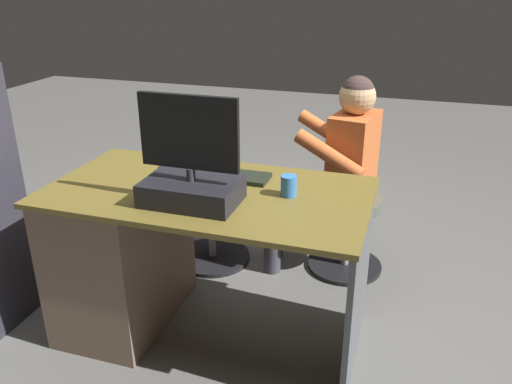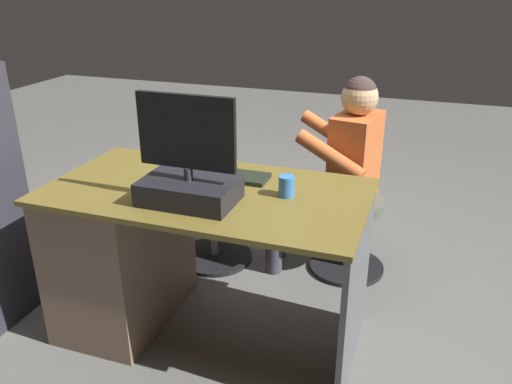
% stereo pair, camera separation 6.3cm
% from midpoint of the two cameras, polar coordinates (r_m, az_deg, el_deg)
% --- Properties ---
extents(ground_plane, '(10.00, 10.00, 0.00)m').
position_cam_midpoint_polar(ground_plane, '(2.90, -1.14, -10.61)').
color(ground_plane, '#5C5B57').
extents(desk, '(1.38, 0.74, 0.75)m').
position_cam_midpoint_polar(desk, '(2.54, -12.03, -5.95)').
color(desk, brown).
rests_on(desk, ground_plane).
extents(monitor, '(0.41, 0.25, 0.44)m').
position_cam_midpoint_polar(monitor, '(2.07, -6.55, 1.78)').
color(monitor, black).
rests_on(monitor, desk).
extents(keyboard, '(0.42, 0.14, 0.02)m').
position_cam_midpoint_polar(keyboard, '(2.36, -2.89, 1.92)').
color(keyboard, black).
rests_on(keyboard, desk).
extents(computer_mouse, '(0.06, 0.10, 0.04)m').
position_cam_midpoint_polar(computer_mouse, '(2.46, -9.22, 2.72)').
color(computer_mouse, '#2E2026').
rests_on(computer_mouse, desk).
extents(cup, '(0.07, 0.07, 0.09)m').
position_cam_midpoint_polar(cup, '(2.14, 4.22, 0.64)').
color(cup, '#3372BF').
rests_on(cup, desk).
extents(tv_remote, '(0.08, 0.16, 0.02)m').
position_cam_midpoint_polar(tv_remote, '(2.35, -9.90, 1.51)').
color(tv_remote, black).
rests_on(tv_remote, desk).
extents(office_chair_teddy, '(0.45, 0.45, 0.45)m').
position_cam_midpoint_polar(office_chair_teddy, '(3.06, -4.09, -2.97)').
color(office_chair_teddy, black).
rests_on(office_chair_teddy, ground_plane).
extents(teddy_bear, '(0.23, 0.24, 0.33)m').
position_cam_midpoint_polar(teddy_bear, '(2.94, -4.18, 3.04)').
color(teddy_bear, '#DBB37D').
rests_on(teddy_bear, office_chair_teddy).
extents(visitor_chair, '(0.43, 0.43, 0.45)m').
position_cam_midpoint_polar(visitor_chair, '(3.00, 10.81, -3.79)').
color(visitor_chair, black).
rests_on(visitor_chair, ground_plane).
extents(person, '(0.61, 0.53, 1.12)m').
position_cam_midpoint_polar(person, '(2.84, 9.42, 3.32)').
color(person, '#C25B2C').
rests_on(person, ground_plane).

